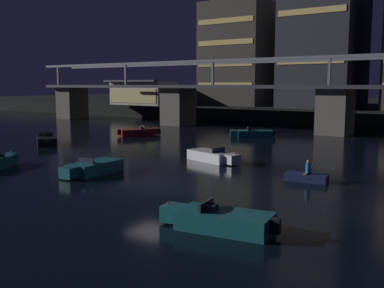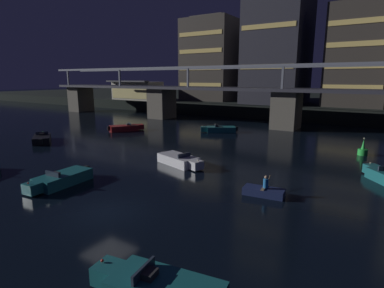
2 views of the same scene
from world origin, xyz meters
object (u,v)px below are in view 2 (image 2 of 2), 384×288
(dinghy_with_paddler, at_px, (264,191))
(river_bridge, at_px, (287,101))
(speedboat_near_right, at_px, (61,179))
(tower_west_tall, at_px, (280,11))
(tower_central, at_px, (358,56))
(tower_west_low, at_px, (214,60))
(channel_buoy, at_px, (363,150))
(speedboat_far_left, at_px, (125,128))
(waterfront_pavilion, at_px, (137,91))
(speedboat_mid_center, at_px, (220,129))
(speedboat_near_left, at_px, (42,139))
(speedboat_mid_left, at_px, (180,160))

(dinghy_with_paddler, bearing_deg, river_bridge, 103.28)
(speedboat_near_right, bearing_deg, tower_west_tall, 91.91)
(tower_central, relative_size, dinghy_with_paddler, 7.03)
(tower_west_low, relative_size, speedboat_near_right, 3.72)
(tower_west_low, bearing_deg, channel_buoy, -44.20)
(tower_west_tall, height_order, speedboat_far_left, tower_west_tall)
(tower_central, bearing_deg, waterfront_pavilion, -169.67)
(speedboat_mid_center, bearing_deg, tower_west_tall, 92.47)
(waterfront_pavilion, relative_size, speedboat_far_left, 2.59)
(waterfront_pavilion, relative_size, speedboat_near_right, 2.37)
(speedboat_far_left, relative_size, dinghy_with_paddler, 1.77)
(tower_west_low, distance_m, speedboat_far_left, 39.03)
(waterfront_pavilion, bearing_deg, dinghy_with_paddler, -40.19)
(tower_west_low, bearing_deg, waterfront_pavilion, -146.63)
(tower_west_tall, relative_size, speedboat_near_left, 8.01)
(speedboat_near_left, bearing_deg, channel_buoy, 22.17)
(tower_west_low, height_order, channel_buoy, tower_west_low)
(tower_west_low, bearing_deg, speedboat_near_left, -86.37)
(tower_west_low, height_order, speedboat_near_left, tower_west_low)
(river_bridge, distance_m, waterfront_pavilion, 42.31)
(tower_west_tall, relative_size, speedboat_far_left, 7.91)
(tower_west_tall, relative_size, speedboat_mid_left, 7.34)
(river_bridge, xyz_separation_m, waterfront_pavilion, (-40.59, 11.91, 0.29))
(speedboat_near_left, distance_m, speedboat_near_right, 17.28)
(speedboat_mid_center, distance_m, channel_buoy, 18.49)
(speedboat_near_right, distance_m, speedboat_far_left, 23.07)
(speedboat_near_left, height_order, speedboat_mid_left, same)
(waterfront_pavilion, height_order, speedboat_far_left, waterfront_pavilion)
(speedboat_near_right, distance_m, channel_buoy, 27.63)
(tower_central, bearing_deg, tower_west_low, 176.63)
(speedboat_mid_left, bearing_deg, waterfront_pavilion, 136.23)
(waterfront_pavilion, bearing_deg, channel_buoy, -25.12)
(tower_central, bearing_deg, speedboat_mid_center, -115.61)
(speedboat_near_right, xyz_separation_m, dinghy_with_paddler, (12.89, 5.83, -0.14))
(speedboat_mid_center, distance_m, speedboat_far_left, 13.57)
(tower_west_low, height_order, speedboat_near_right, tower_west_low)
(speedboat_mid_center, bearing_deg, tower_central, 64.39)
(tower_west_low, relative_size, speedboat_mid_center, 4.04)
(river_bridge, distance_m, dinghy_with_paddler, 28.97)
(river_bridge, xyz_separation_m, speedboat_near_left, (-21.56, -25.68, -3.74))
(speedboat_far_left, bearing_deg, dinghy_with_paddler, -27.81)
(tower_west_low, xyz_separation_m, waterfront_pavilion, (-15.98, -10.52, -7.33))
(tower_west_tall, xyz_separation_m, speedboat_mid_center, (1.22, -28.29, -20.58))
(waterfront_pavilion, bearing_deg, tower_west_low, 33.37)
(speedboat_near_left, xyz_separation_m, speedboat_mid_center, (14.69, 17.43, 0.00))
(river_bridge, bearing_deg, speedboat_near_right, -100.56)
(river_bridge, bearing_deg, tower_west_low, 137.66)
(river_bridge, height_order, speedboat_far_left, river_bridge)
(speedboat_far_left, bearing_deg, tower_west_low, 98.74)
(river_bridge, relative_size, speedboat_far_left, 20.93)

